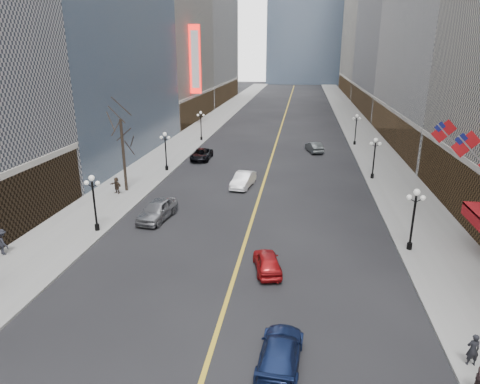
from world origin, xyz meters
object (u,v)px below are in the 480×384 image
(car_nb_near, at_px, (157,210))
(streetlamp_west_1, at_px, (94,197))
(streetlamp_west_2, at_px, (166,147))
(streetlamp_west_3, at_px, (201,123))
(streetlamp_east_2, at_px, (374,154))
(car_nb_mid, at_px, (243,180))
(ped_ne_corner, at_px, (473,350))
(streetlamp_east_1, at_px, (414,213))
(car_sb_mid, at_px, (267,262))
(car_sb_far, at_px, (314,147))
(car_sb_near, at_px, (280,353))
(streetlamp_east_3, at_px, (356,126))
(car_nb_far, at_px, (202,154))

(car_nb_near, bearing_deg, streetlamp_west_1, -132.34)
(streetlamp_west_2, bearing_deg, streetlamp_west_3, 90.00)
(streetlamp_east_2, distance_m, car_nb_mid, 14.75)
(car_nb_mid, bearing_deg, ped_ne_corner, -52.67)
(streetlamp_east_1, distance_m, streetlamp_west_2, 29.68)
(streetlamp_east_2, distance_m, car_sb_mid, 24.53)
(car_nb_mid, bearing_deg, car_nb_near, -112.19)
(car_sb_mid, bearing_deg, streetlamp_west_3, -84.22)
(streetlamp_west_1, bearing_deg, streetlamp_west_3, 90.00)
(streetlamp_east_2, xyz_separation_m, car_sb_far, (-6.14, 12.59, -2.18))
(car_sb_near, bearing_deg, streetlamp_east_1, -119.10)
(streetlamp_east_3, height_order, streetlamp_west_3, same)
(car_nb_far, bearing_deg, streetlamp_west_1, -97.68)
(streetlamp_west_3, height_order, car_sb_far, streetlamp_west_3)
(streetlamp_east_3, xyz_separation_m, car_nb_mid, (-13.80, -22.76, -2.13))
(streetlamp_east_3, bearing_deg, car_sb_near, -99.83)
(car_nb_far, relative_size, car_sb_far, 1.15)
(car_sb_far, height_order, ped_ne_corner, ped_ne_corner)
(streetlamp_east_2, relative_size, car_nb_mid, 0.97)
(streetlamp_east_3, distance_m, streetlamp_west_2, 29.68)
(car_sb_mid, bearing_deg, car_nb_near, -50.51)
(streetlamp_west_1, distance_m, streetlamp_west_2, 18.00)
(streetlamp_west_2, bearing_deg, car_sb_far, 35.79)
(streetlamp_east_1, xyz_separation_m, streetlamp_west_2, (-23.60, 18.00, 0.00))
(streetlamp_east_2, relative_size, car_sb_near, 0.98)
(streetlamp_west_2, relative_size, ped_ne_corner, 2.82)
(streetlamp_east_3, height_order, streetlamp_west_1, same)
(car_nb_far, bearing_deg, car_sb_far, 22.72)
(streetlamp_east_1, distance_m, car_sb_mid, 10.96)
(streetlamp_east_1, bearing_deg, car_sb_mid, -155.95)
(streetlamp_east_2, relative_size, car_nb_far, 0.90)
(streetlamp_east_3, bearing_deg, car_sb_mid, -103.64)
(streetlamp_east_3, relative_size, car_nb_mid, 0.97)
(car_nb_far, bearing_deg, streetlamp_east_1, -50.30)
(car_sb_near, bearing_deg, car_nb_near, -51.23)
(ped_ne_corner, bearing_deg, streetlamp_west_2, -56.43)
(ped_ne_corner, bearing_deg, car_sb_mid, -42.23)
(car_sb_near, bearing_deg, streetlamp_east_2, -101.27)
(streetlamp_east_2, height_order, streetlamp_west_2, same)
(streetlamp_west_1, height_order, car_nb_mid, streetlamp_west_1)
(streetlamp_west_1, relative_size, car_nb_mid, 0.97)
(streetlamp_east_2, distance_m, car_sb_far, 14.18)
(streetlamp_east_1, relative_size, car_nb_near, 0.91)
(car_nb_mid, distance_m, car_sb_near, 26.78)
(streetlamp_east_2, distance_m, car_sb_near, 32.22)
(streetlamp_east_3, relative_size, car_sb_near, 0.98)
(car_nb_far, bearing_deg, car_sb_mid, -69.95)
(car_nb_near, relative_size, car_nb_far, 0.99)
(car_nb_far, bearing_deg, car_sb_near, -72.72)
(streetlamp_west_2, relative_size, car_sb_far, 1.04)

